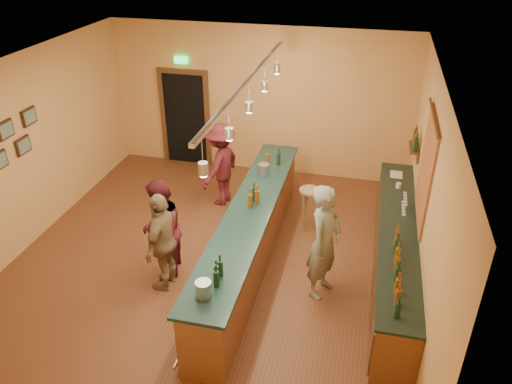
% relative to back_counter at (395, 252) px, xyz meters
% --- Properties ---
extents(floor, '(7.00, 7.00, 0.00)m').
position_rel_back_counter_xyz_m(floor, '(-2.97, -0.18, -0.49)').
color(floor, brown).
rests_on(floor, ground).
extents(ceiling, '(6.50, 7.00, 0.02)m').
position_rel_back_counter_xyz_m(ceiling, '(-2.97, -0.18, 2.71)').
color(ceiling, silver).
rests_on(ceiling, wall_back).
extents(wall_back, '(6.50, 0.02, 3.20)m').
position_rel_back_counter_xyz_m(wall_back, '(-2.97, 3.32, 1.11)').
color(wall_back, '#E0A654').
rests_on(wall_back, floor).
extents(wall_front, '(6.50, 0.02, 3.20)m').
position_rel_back_counter_xyz_m(wall_front, '(-2.97, -3.68, 1.11)').
color(wall_front, '#E0A654').
rests_on(wall_front, floor).
extents(wall_left, '(0.02, 7.00, 3.20)m').
position_rel_back_counter_xyz_m(wall_left, '(-6.22, -0.18, 1.11)').
color(wall_left, '#E0A654').
rests_on(wall_left, floor).
extents(wall_right, '(0.02, 7.00, 3.20)m').
position_rel_back_counter_xyz_m(wall_right, '(0.28, -0.18, 1.11)').
color(wall_right, '#E0A654').
rests_on(wall_right, floor).
extents(doorway, '(1.15, 0.09, 2.48)m').
position_rel_back_counter_xyz_m(doorway, '(-4.67, 3.30, 0.64)').
color(doorway, black).
rests_on(doorway, wall_back).
extents(tapestry, '(0.03, 1.40, 1.60)m').
position_rel_back_counter_xyz_m(tapestry, '(0.26, 0.22, 1.36)').
color(tapestry, maroon).
rests_on(tapestry, wall_right).
extents(bottle_shelf, '(0.17, 0.55, 0.54)m').
position_rel_back_counter_xyz_m(bottle_shelf, '(0.20, 1.72, 1.18)').
color(bottle_shelf, '#532B18').
rests_on(bottle_shelf, wall_right).
extents(back_counter, '(0.60, 4.55, 1.27)m').
position_rel_back_counter_xyz_m(back_counter, '(0.00, 0.00, 0.00)').
color(back_counter, brown).
rests_on(back_counter, floor).
extents(tasting_bar, '(0.73, 5.10, 1.38)m').
position_rel_back_counter_xyz_m(tasting_bar, '(-2.30, -0.18, 0.12)').
color(tasting_bar, brown).
rests_on(tasting_bar, floor).
extents(pendant_track, '(0.11, 4.60, 0.50)m').
position_rel_back_counter_xyz_m(pendant_track, '(-2.30, -0.18, 2.50)').
color(pendant_track, silver).
rests_on(pendant_track, ceiling).
extents(bartender, '(0.64, 0.78, 1.83)m').
position_rel_back_counter_xyz_m(bartender, '(-1.06, -0.60, 0.43)').
color(bartender, gray).
rests_on(bartender, floor).
extents(customer_a, '(0.81, 0.95, 1.70)m').
position_rel_back_counter_xyz_m(customer_a, '(-3.56, -0.78, 0.36)').
color(customer_a, '#59191E').
rests_on(customer_a, floor).
extents(customer_b, '(0.48, 0.99, 1.63)m').
position_rel_back_counter_xyz_m(customer_b, '(-3.44, -1.00, 0.33)').
color(customer_b, '#997A51').
rests_on(customer_b, floor).
extents(customer_c, '(0.88, 1.21, 1.68)m').
position_rel_back_counter_xyz_m(customer_c, '(-3.35, 1.67, 0.35)').
color(customer_c, '#59191E').
rests_on(customer_c, floor).
extents(bar_stool, '(0.38, 0.38, 0.79)m').
position_rel_back_counter_xyz_m(bar_stool, '(-1.52, 1.17, 0.16)').
color(bar_stool, olive).
rests_on(bar_stool, floor).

